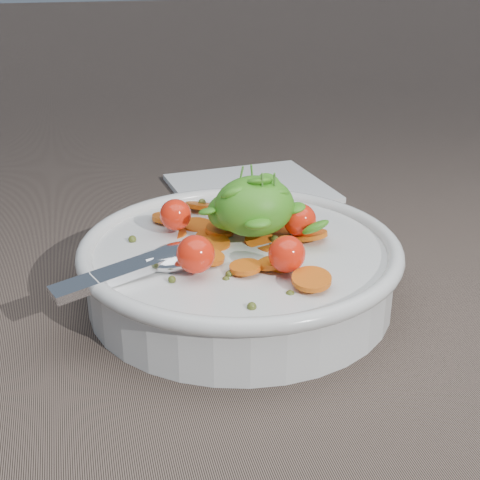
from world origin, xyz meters
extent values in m
plane|color=brown|center=(0.00, 0.00, 0.00)|extent=(6.00, 6.00, 0.00)
cylinder|color=silver|center=(0.01, 0.00, 0.02)|extent=(0.23, 0.23, 0.04)
torus|color=silver|center=(0.01, 0.00, 0.04)|extent=(0.24, 0.24, 0.01)
cylinder|color=silver|center=(0.01, 0.00, 0.00)|extent=(0.11, 0.11, 0.01)
cylinder|color=brown|center=(0.01, 0.00, 0.02)|extent=(0.21, 0.21, 0.03)
cylinder|color=orange|center=(0.04, 0.02, 0.05)|extent=(0.03, 0.03, 0.01)
cylinder|color=orange|center=(0.03, 0.00, 0.04)|extent=(0.03, 0.03, 0.01)
cylinder|color=orange|center=(0.06, 0.00, 0.05)|extent=(0.04, 0.04, 0.01)
cylinder|color=orange|center=(0.03, 0.01, 0.04)|extent=(0.03, 0.03, 0.01)
cylinder|color=orange|center=(0.03, -0.04, 0.05)|extent=(0.03, 0.03, 0.01)
cylinder|color=orange|center=(-0.01, 0.01, 0.04)|extent=(0.03, 0.03, 0.01)
cylinder|color=orange|center=(0.02, 0.00, 0.04)|extent=(0.03, 0.03, 0.01)
cylinder|color=orange|center=(-0.04, 0.04, 0.04)|extent=(0.03, 0.03, 0.01)
cylinder|color=orange|center=(0.00, 0.02, 0.05)|extent=(0.03, 0.03, 0.01)
cylinder|color=orange|center=(-0.01, 0.08, 0.05)|extent=(0.03, 0.03, 0.01)
cylinder|color=orange|center=(-0.02, -0.02, 0.05)|extent=(0.04, 0.04, 0.01)
cylinder|color=orange|center=(0.04, -0.08, 0.05)|extent=(0.04, 0.04, 0.01)
cylinder|color=orange|center=(0.00, -0.05, 0.05)|extent=(0.03, 0.03, 0.01)
cylinder|color=orange|center=(-0.04, 0.06, 0.05)|extent=(0.03, 0.03, 0.01)
cylinder|color=orange|center=(0.03, -0.01, 0.04)|extent=(0.04, 0.04, 0.01)
cylinder|color=orange|center=(0.06, 0.01, 0.05)|extent=(0.02, 0.02, 0.00)
cylinder|color=orange|center=(-0.01, 0.02, 0.04)|extent=(0.03, 0.03, 0.01)
cylinder|color=orange|center=(-0.02, 0.05, 0.04)|extent=(0.03, 0.03, 0.01)
cylinder|color=orange|center=(0.02, -0.04, 0.05)|extent=(0.03, 0.03, 0.01)
cylinder|color=orange|center=(-0.01, 0.05, 0.04)|extent=(0.04, 0.04, 0.01)
sphere|color=#49531B|center=(0.02, -0.08, 0.04)|extent=(0.01, 0.01, 0.01)
sphere|color=#49531B|center=(0.03, -0.01, 0.05)|extent=(0.00, 0.00, 0.00)
sphere|color=#49531B|center=(0.00, -0.04, 0.04)|extent=(0.01, 0.01, 0.01)
sphere|color=#49531B|center=(0.02, -0.04, 0.05)|extent=(0.01, 0.01, 0.01)
sphere|color=#49531B|center=(-0.01, -0.09, 0.04)|extent=(0.01, 0.01, 0.01)
sphere|color=#49531B|center=(0.03, 0.00, 0.05)|extent=(0.01, 0.01, 0.01)
sphere|color=#49531B|center=(-0.02, 0.02, 0.04)|extent=(0.00, 0.00, 0.00)
sphere|color=#49531B|center=(-0.05, -0.05, 0.05)|extent=(0.01, 0.01, 0.01)
sphere|color=#49531B|center=(-0.01, -0.05, 0.04)|extent=(0.01, 0.01, 0.01)
sphere|color=#49531B|center=(-0.07, 0.03, 0.05)|extent=(0.01, 0.01, 0.01)
sphere|color=#49531B|center=(-0.02, -0.05, 0.04)|extent=(0.01, 0.01, 0.01)
sphere|color=#49531B|center=(-0.02, -0.02, 0.04)|extent=(0.01, 0.01, 0.01)
sphere|color=#49531B|center=(-0.01, 0.08, 0.05)|extent=(0.01, 0.01, 0.01)
sphere|color=red|center=(0.05, 0.00, 0.06)|extent=(0.03, 0.03, 0.03)
sphere|color=red|center=(0.02, 0.05, 0.06)|extent=(0.03, 0.03, 0.03)
sphere|color=red|center=(-0.04, 0.03, 0.06)|extent=(0.02, 0.02, 0.02)
sphere|color=red|center=(-0.03, -0.04, 0.06)|extent=(0.03, 0.03, 0.03)
sphere|color=red|center=(0.02, -0.06, 0.06)|extent=(0.03, 0.03, 0.03)
ellipsoid|color=#439321|center=(0.02, 0.01, 0.07)|extent=(0.06, 0.05, 0.04)
ellipsoid|color=#439321|center=(0.00, 0.02, 0.07)|extent=(0.04, 0.04, 0.03)
ellipsoid|color=#439321|center=(0.03, 0.00, 0.08)|extent=(0.02, 0.02, 0.02)
ellipsoid|color=#439321|center=(0.02, 0.00, 0.09)|extent=(0.02, 0.02, 0.02)
ellipsoid|color=#439321|center=(0.02, -0.01, 0.07)|extent=(0.02, 0.02, 0.01)
ellipsoid|color=#439321|center=(0.02, 0.01, 0.09)|extent=(0.03, 0.03, 0.03)
ellipsoid|color=#439321|center=(-0.02, 0.01, 0.07)|extent=(0.02, 0.02, 0.01)
ellipsoid|color=#439321|center=(0.02, 0.02, 0.08)|extent=(0.02, 0.02, 0.02)
ellipsoid|color=#439321|center=(0.01, -0.02, 0.07)|extent=(0.03, 0.03, 0.01)
ellipsoid|color=#439321|center=(0.00, 0.00, 0.09)|extent=(0.02, 0.02, 0.02)
ellipsoid|color=#439321|center=(0.02, 0.00, 0.08)|extent=(0.02, 0.02, 0.02)
ellipsoid|color=#439321|center=(0.03, 0.01, 0.09)|extent=(0.02, 0.03, 0.02)
ellipsoid|color=#439321|center=(0.04, 0.02, 0.08)|extent=(0.03, 0.03, 0.02)
ellipsoid|color=#439321|center=(0.03, 0.01, 0.08)|extent=(0.03, 0.03, 0.03)
ellipsoid|color=#439321|center=(0.03, 0.00, 0.08)|extent=(0.03, 0.03, 0.02)
ellipsoid|color=#439321|center=(0.02, 0.00, 0.08)|extent=(0.02, 0.02, 0.02)
ellipsoid|color=#439321|center=(0.02, 0.00, 0.09)|extent=(0.03, 0.03, 0.02)
ellipsoid|color=#439321|center=(0.02, 0.00, 0.08)|extent=(0.03, 0.03, 0.02)
ellipsoid|color=#439321|center=(0.02, 0.01, 0.08)|extent=(0.03, 0.03, 0.02)
ellipsoid|color=#439321|center=(0.06, -0.02, 0.06)|extent=(0.03, 0.02, 0.02)
ellipsoid|color=#439321|center=(0.05, 0.00, 0.07)|extent=(0.02, 0.02, 0.01)
cylinder|color=#4C8C33|center=(0.03, 0.00, 0.08)|extent=(0.01, 0.01, 0.04)
cylinder|color=#4C8C33|center=(0.02, 0.02, 0.08)|extent=(0.01, 0.01, 0.04)
cylinder|color=#4C8C33|center=(0.01, 0.01, 0.08)|extent=(0.01, 0.01, 0.04)
cylinder|color=#4C8C33|center=(0.02, 0.00, 0.08)|extent=(0.00, 0.01, 0.04)
ellipsoid|color=silver|center=(-0.04, -0.02, 0.05)|extent=(0.06, 0.05, 0.02)
cube|color=silver|center=(-0.08, -0.03, 0.05)|extent=(0.10, 0.05, 0.01)
cylinder|color=silver|center=(-0.06, -0.02, 0.05)|extent=(0.02, 0.01, 0.01)
cube|color=white|center=(0.08, 0.23, 0.00)|extent=(0.18, 0.16, 0.01)
camera|label=1|loc=(-0.11, -0.44, 0.25)|focal=50.00mm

